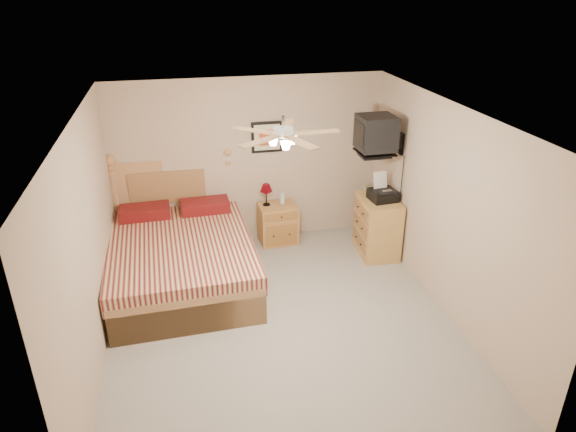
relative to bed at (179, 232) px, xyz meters
The scene contains 17 objects.
floor 1.75m from the bed, 45.45° to the right, with size 4.50×4.50×0.00m, color gray.
ceiling 2.34m from the bed, 45.45° to the right, with size 4.00×4.50×0.04m, color white.
wall_back 1.65m from the bed, 45.70° to the left, with size 4.00×0.04×2.50m, color tan.
wall_front 3.58m from the bed, 71.88° to the right, with size 4.00×0.04×2.50m, color tan.
wall_left 1.52m from the bed, 128.70° to the right, with size 0.04×4.50×2.50m, color tan.
wall_right 3.33m from the bed, 19.85° to the right, with size 0.04×4.50×2.50m, color tan.
bed is the anchor object (origin of this frame).
nightstand 1.78m from the bed, 30.87° to the left, with size 0.57×0.43×0.61m, color #B97540.
table_lamp 1.62m from the bed, 35.41° to the left, with size 0.18×0.18×0.34m, color #5E040E, non-canonical shape.
lotion_bottle 1.81m from the bed, 30.52° to the left, with size 0.08×0.09×0.22m, color silver.
framed_picture 1.96m from the bed, 38.96° to the left, with size 0.46×0.04×0.46m, color black.
dresser 2.86m from the bed, ahead, with size 0.51×0.74×0.87m, color #AD7C41.
fax_machine 2.88m from the bed, ahead, with size 0.36×0.38×0.38m, color black, non-canonical shape.
magazine_lower 2.82m from the bed, ahead, with size 0.20×0.27×0.03m, color #BEB59A.
magazine_upper 2.83m from the bed, 10.26° to the left, with size 0.21×0.29×0.02m, color gray.
wall_tv 3.05m from the bed, ahead, with size 0.56×0.46×0.58m, color black, non-canonical shape.
ceiling_fan 2.35m from the bed, 50.13° to the right, with size 1.14×1.14×0.28m, color silver, non-canonical shape.
Camera 1 is at (-1.01, -4.94, 3.75)m, focal length 32.00 mm.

